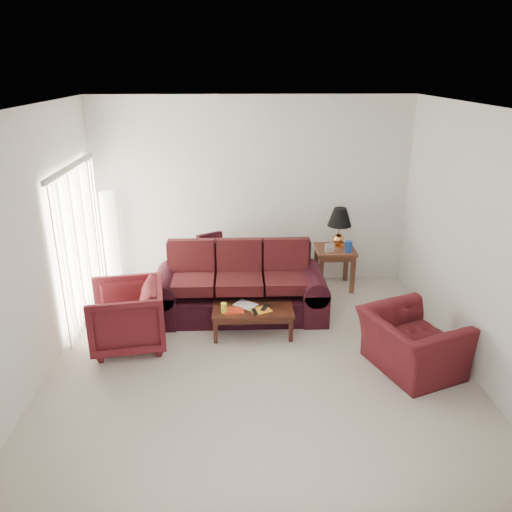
{
  "coord_description": "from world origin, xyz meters",
  "views": [
    {
      "loc": [
        -0.23,
        -5.28,
        3.4
      ],
      "look_at": [
        0.0,
        0.85,
        1.05
      ],
      "focal_mm": 35.0,
      "sensor_mm": 36.0,
      "label": 1
    }
  ],
  "objects": [
    {
      "name": "clock",
      "position": [
        1.19,
        1.96,
        0.74
      ],
      "size": [
        0.15,
        0.1,
        0.15
      ],
      "primitive_type": "cube",
      "rotation": [
        0.0,
        0.0,
        0.35
      ],
      "color": "silver",
      "rests_on": "end_table"
    },
    {
      "name": "floor",
      "position": [
        0.0,
        0.0,
        0.0
      ],
      "size": [
        5.0,
        5.0,
        0.0
      ],
      "primitive_type": "plane",
      "color": "#BAAF9E",
      "rests_on": "ground"
    },
    {
      "name": "coffee_table",
      "position": [
        -0.05,
        0.66,
        0.19
      ],
      "size": [
        1.15,
        0.71,
        0.38
      ],
      "primitive_type": null,
      "rotation": [
        0.0,
        0.0,
        0.17
      ],
      "color": "black",
      "rests_on": "ground"
    },
    {
      "name": "armchair_left",
      "position": [
        -1.66,
        0.42,
        0.42
      ],
      "size": [
        1.05,
        1.03,
        0.84
      ],
      "primitive_type": "imported",
      "rotation": [
        0.0,
        0.0,
        -1.41
      ],
      "color": "#491015",
      "rests_on": "ground"
    },
    {
      "name": "magazine_orange",
      "position": [
        0.06,
        0.59,
        0.38
      ],
      "size": [
        0.31,
        0.28,
        0.01
      ],
      "primitive_type": "cube",
      "rotation": [
        0.0,
        0.0,
        0.49
      ],
      "color": "orange",
      "rests_on": "coffee_table"
    },
    {
      "name": "remote_a",
      "position": [
        -0.03,
        0.51,
        0.4
      ],
      "size": [
        0.08,
        0.18,
        0.02
      ],
      "primitive_type": "cube",
      "rotation": [
        0.0,
        0.0,
        0.2
      ],
      "color": "black",
      "rests_on": "coffee_table"
    },
    {
      "name": "sofa",
      "position": [
        -0.22,
        1.22,
        0.5
      ],
      "size": [
        2.47,
        1.1,
        1.0
      ],
      "primitive_type": null,
      "rotation": [
        0.0,
        0.0,
        -0.02
      ],
      "color": "black",
      "rests_on": "ground"
    },
    {
      "name": "remote_b",
      "position": [
        0.11,
        0.64,
        0.4
      ],
      "size": [
        0.12,
        0.19,
        0.02
      ],
      "primitive_type": "cube",
      "rotation": [
        0.0,
        0.0,
        -0.39
      ],
      "color": "black",
      "rests_on": "coffee_table"
    },
    {
      "name": "magazine_white",
      "position": [
        -0.14,
        0.76,
        0.38
      ],
      "size": [
        0.35,
        0.34,
        0.02
      ],
      "primitive_type": "cube",
      "rotation": [
        0.0,
        0.0,
        -0.64
      ],
      "color": "white",
      "rests_on": "coffee_table"
    },
    {
      "name": "throw_pillow",
      "position": [
        -0.67,
        2.1,
        0.75
      ],
      "size": [
        0.45,
        0.38,
        0.42
      ],
      "primitive_type": "cube",
      "rotation": [
        -0.21,
        0.0,
        0.54
      ],
      "color": "black",
      "rests_on": "sofa"
    },
    {
      "name": "blue_canister",
      "position": [
        1.49,
        1.96,
        0.76
      ],
      "size": [
        0.13,
        0.13,
        0.18
      ],
      "primitive_type": "cylinder",
      "rotation": [
        0.0,
        0.0,
        0.21
      ],
      "color": "#173C97",
      "rests_on": "end_table"
    },
    {
      "name": "floor_lamp",
      "position": [
        -2.23,
        2.2,
        0.81
      ],
      "size": [
        0.29,
        0.29,
        1.63
      ],
      "primitive_type": null,
      "rotation": [
        0.0,
        0.0,
        -0.11
      ],
      "color": "white",
      "rests_on": "ground"
    },
    {
      "name": "yellow_glass",
      "position": [
        -0.43,
        0.56,
        0.44
      ],
      "size": [
        0.09,
        0.09,
        0.13
      ],
      "primitive_type": "cylinder",
      "rotation": [
        0.0,
        0.0,
        -0.12
      ],
      "color": "yellow",
      "rests_on": "coffee_table"
    },
    {
      "name": "armchair_right",
      "position": [
        1.79,
        -0.25,
        0.35
      ],
      "size": [
        1.26,
        1.34,
        0.7
      ],
      "primitive_type": "imported",
      "rotation": [
        0.0,
        0.0,
        1.94
      ],
      "color": "#450F14",
      "rests_on": "ground"
    },
    {
      "name": "table_lamp",
      "position": [
        1.37,
        2.21,
        0.99
      ],
      "size": [
        0.5,
        0.5,
        0.64
      ],
      "primitive_type": null,
      "rotation": [
        0.0,
        0.0,
        0.4
      ],
      "color": "#E69347",
      "rests_on": "end_table"
    },
    {
      "name": "picture_frame",
      "position": [
        1.18,
        2.33,
        0.74
      ],
      "size": [
        0.17,
        0.18,
        0.05
      ],
      "primitive_type": "cube",
      "rotation": [
        1.36,
        0.0,
        0.55
      ],
      "color": "silver",
      "rests_on": "end_table"
    },
    {
      "name": "blinds",
      "position": [
        -2.42,
        1.3,
        1.08
      ],
      "size": [
        0.1,
        2.0,
        2.16
      ],
      "primitive_type": "cube",
      "color": "silver",
      "rests_on": "ground"
    },
    {
      "name": "magazine_red",
      "position": [
        -0.3,
        0.59,
        0.38
      ],
      "size": [
        0.28,
        0.22,
        0.01
      ],
      "primitive_type": "cube",
      "rotation": [
        0.0,
        0.0,
        0.11
      ],
      "color": "#B62A12",
      "rests_on": "coffee_table"
    },
    {
      "name": "end_table",
      "position": [
        1.31,
        2.14,
        0.34
      ],
      "size": [
        0.68,
        0.68,
        0.67
      ],
      "primitive_type": null,
      "rotation": [
        0.0,
        0.0,
        -0.1
      ],
      "color": "#4B2319",
      "rests_on": "ground"
    }
  ]
}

